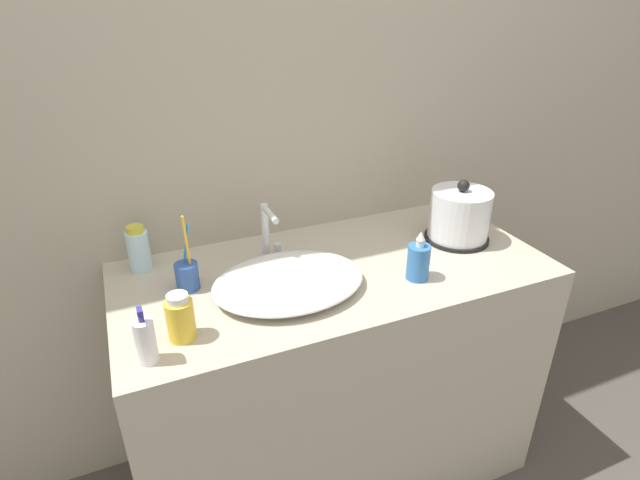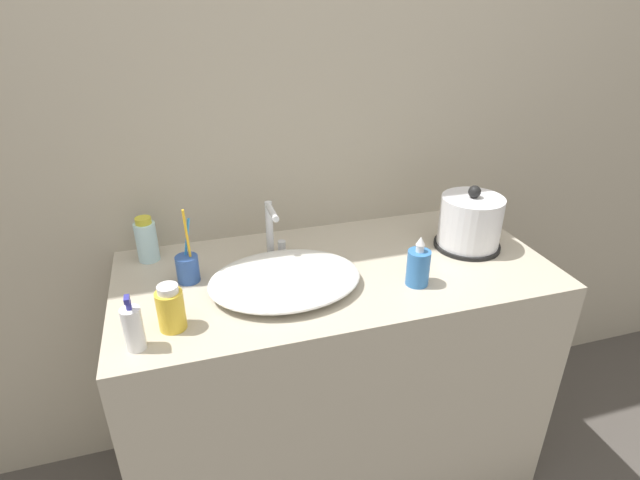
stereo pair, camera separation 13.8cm
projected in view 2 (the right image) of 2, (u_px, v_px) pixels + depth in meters
name	position (u px, v px, depth m)	size (l,w,h in m)	color
wall_back	(306.00, 76.00, 1.48)	(6.00, 0.04, 2.60)	#ADA38E
vanity_counter	(334.00, 376.00, 1.62)	(1.24, 0.58, 0.81)	#B7AD99
sink_basin	(285.00, 279.00, 1.34)	(0.41, 0.32, 0.05)	white
faucet	(272.00, 228.00, 1.46)	(0.06, 0.12, 0.17)	silver
electric_kettle	(470.00, 224.00, 1.53)	(0.20, 0.20, 0.20)	black
toothbrush_cup	(188.00, 267.00, 1.36)	(0.06, 0.06, 0.22)	#2D519E
lotion_bottle	(133.00, 328.00, 1.10)	(0.04, 0.04, 0.14)	white
shampoo_bottle	(418.00, 266.00, 1.34)	(0.06, 0.06, 0.14)	#3370B7
mouthwash_bottle	(171.00, 308.00, 1.16)	(0.06, 0.06, 0.12)	gold
hand_cream_bottle	(147.00, 240.00, 1.46)	(0.06, 0.06, 0.14)	silver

